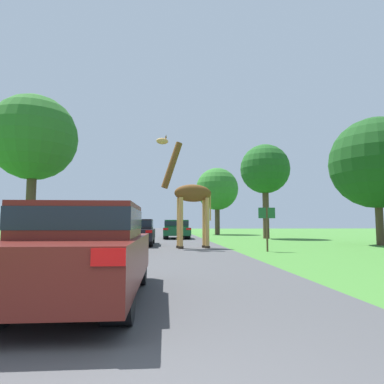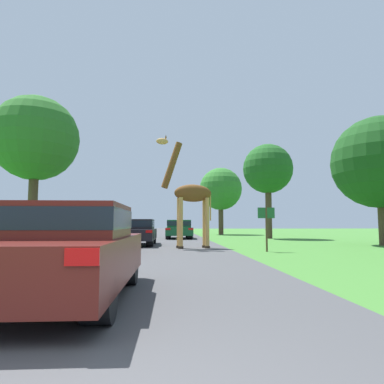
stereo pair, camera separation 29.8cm
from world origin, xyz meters
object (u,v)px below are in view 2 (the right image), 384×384
at_px(car_queue_left, 179,229).
at_px(tree_left_edge, 268,169).
at_px(giraffe_near_road, 189,196).
at_px(tree_centre_back, 35,139).
at_px(tree_right_cluster, 379,162).
at_px(sign_post, 266,221).
at_px(car_lead_maroon, 71,249).
at_px(car_far_ahead, 95,234).
at_px(tree_mid_field, 221,189).
at_px(car_queue_right, 139,231).

relative_size(car_queue_left, tree_left_edge, 0.65).
bearing_deg(giraffe_near_road, tree_centre_back, 65.29).
bearing_deg(tree_centre_back, tree_right_cluster, -2.83).
xyz_separation_m(car_queue_left, sign_post, (3.33, -12.91, 0.49)).
relative_size(car_lead_maroon, car_far_ahead, 0.99).
height_order(tree_right_cluster, tree_mid_field, tree_mid_field).
bearing_deg(car_lead_maroon, giraffe_near_road, 77.74).
distance_m(car_queue_right, tree_right_cluster, 13.35).
bearing_deg(car_queue_left, tree_centre_back, -132.46).
height_order(car_lead_maroon, car_queue_left, car_queue_left).
height_order(giraffe_near_road, tree_left_edge, tree_left_edge).
bearing_deg(tree_left_edge, car_queue_left, 174.58).
distance_m(giraffe_near_road, sign_post, 3.90).
xyz_separation_m(car_queue_right, tree_right_cluster, (12.79, -1.16, 3.64)).
distance_m(car_lead_maroon, car_queue_left, 21.59).
bearing_deg(car_queue_right, tree_mid_field, 68.40).
distance_m(car_queue_left, tree_right_cluster, 14.55).
relative_size(giraffe_near_road, tree_centre_back, 0.67).
relative_size(tree_left_edge, tree_right_cluster, 1.08).
height_order(car_queue_right, tree_centre_back, tree_centre_back).
distance_m(car_queue_right, car_far_ahead, 5.40).
relative_size(tree_right_cluster, sign_post, 3.81).
xyz_separation_m(car_queue_right, sign_post, (5.65, -4.64, 0.50)).
bearing_deg(tree_mid_field, car_queue_left, -116.42).
distance_m(car_queue_right, car_queue_left, 8.59).
xyz_separation_m(giraffe_near_road, tree_mid_field, (4.43, 20.25, 2.39)).
bearing_deg(car_queue_right, giraffe_near_road, -44.75).
height_order(car_queue_right, car_queue_left, car_queue_left).
bearing_deg(tree_centre_back, tree_mid_field, 55.18).
bearing_deg(tree_mid_field, sign_post, -93.48).
bearing_deg(car_far_ahead, tree_mid_field, 70.49).
relative_size(car_far_ahead, tree_mid_field, 0.60).
height_order(car_far_ahead, tree_left_edge, tree_left_edge).
height_order(tree_centre_back, tree_mid_field, tree_centre_back).
height_order(car_far_ahead, sign_post, sign_post).
bearing_deg(car_queue_left, car_lead_maroon, -95.48).
height_order(car_queue_right, tree_mid_field, tree_mid_field).
bearing_deg(tree_right_cluster, car_far_ahead, -163.51).
distance_m(giraffe_near_road, car_lead_maroon, 11.05).
relative_size(giraffe_near_road, car_lead_maroon, 1.24).
height_order(car_far_ahead, tree_mid_field, tree_mid_field).
relative_size(car_queue_right, sign_post, 2.55).
xyz_separation_m(car_queue_left, tree_right_cluster, (10.47, -9.43, 3.63)).
distance_m(car_lead_maroon, sign_post, 10.15).
height_order(giraffe_near_road, car_lead_maroon, giraffe_near_road).
height_order(car_lead_maroon, sign_post, sign_post).
bearing_deg(tree_right_cluster, car_lead_maroon, -136.09).
bearing_deg(giraffe_near_road, sign_post, -133.01).
xyz_separation_m(car_queue_left, tree_mid_field, (4.69, 9.43, 4.07)).
bearing_deg(giraffe_near_road, car_queue_right, 36.46).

